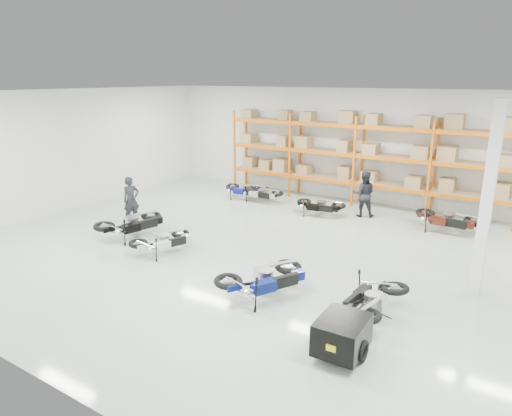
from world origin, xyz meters
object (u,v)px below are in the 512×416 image
Objects in this scene: moto_back_a at (245,187)px; moto_back_c at (319,203)px; moto_back_b at (261,190)px; person_back at (364,194)px; moto_silver_left at (163,237)px; person_left at (131,200)px; moto_touring_right at (372,294)px; moto_blue_centre at (265,273)px; moto_black_far_left at (132,220)px; moto_back_d at (447,215)px; trailer at (342,335)px.

moto_back_a is 1.06× the size of moto_back_c.
moto_back_b is 0.93× the size of person_back.
moto_silver_left is 0.99× the size of person_left.
moto_touring_right reaches higher than moto_back_c.
moto_blue_centre is 8.39m from moto_back_b.
person_back reaches higher than moto_back_c.
moto_silver_left is at bearing -178.16° from moto_touring_right.
moto_back_b is (-4.51, 7.07, -0.12)m from moto_blue_centre.
moto_back_b is (1.15, 5.84, -0.12)m from moto_black_far_left.
person_back is (-2.69, 6.97, 0.29)m from moto_touring_right.
person_left is (-9.22, 1.92, 0.27)m from moto_touring_right.
moto_back_b is 4.23m from person_back.
moto_back_d is at bearing -82.67° from moto_blue_centre.
moto_touring_right is 1.11× the size of person_left.
moto_back_c is at bearing -96.86° from moto_back_b.
moto_back_a is 3.64m from moto_back_c.
moto_silver_left is 0.93× the size of trailer.
moto_touring_right is at bearing 88.62° from trailer.
person_left is (-1.55, -4.80, 0.30)m from moto_back_a.
moto_back_b is (0.79, -0.05, -0.04)m from moto_back_a.
moto_silver_left is at bearing 40.65° from person_back.
moto_blue_centre is at bearing -165.52° from moto_touring_right.
moto_back_b is at bearing -65.65° from moto_silver_left.
person_back is (3.57, 6.62, 0.35)m from moto_silver_left.
moto_black_far_left is 1.62m from person_left.
moto_black_far_left is 10.18m from moto_back_d.
moto_blue_centre reaches higher than moto_back_d.
person_back is (5.35, 6.13, 0.24)m from moto_black_far_left.
moto_back_a is (-7.68, 8.32, 0.09)m from trailer.
moto_blue_centre is 1.20× the size of moto_silver_left.
person_left is (-2.97, 1.57, 0.32)m from moto_silver_left.
trailer is 11.32m from moto_back_a.
moto_touring_right is 7.47m from person_back.
moto_touring_right reaches higher than moto_back_b.
person_left is at bearing -9.28° from moto_silver_left.
moto_blue_centre is 1.06× the size of moto_back_d.
moto_back_c reaches higher than moto_back_b.
moto_blue_centre is 2.67m from trailer.
moto_back_c reaches higher than trailer.
moto_silver_left is at bearing 161.32° from trailer.
trailer is at bearing -179.39° from moto_blue_centre.
moto_black_far_left reaches higher than moto_back_a.
trailer is at bearing 177.87° from moto_black_far_left.
trailer is at bearing -145.94° from moto_back_a.
moto_touring_right is 7.42m from moto_back_c.
moto_silver_left is at bearing -171.66° from moto_back_b.
moto_blue_centre reaches higher than moto_back_b.
person_back reaches higher than moto_touring_right.
moto_back_a is at bearing 94.37° from moto_back_d.
person_back reaches higher than moto_back_b.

